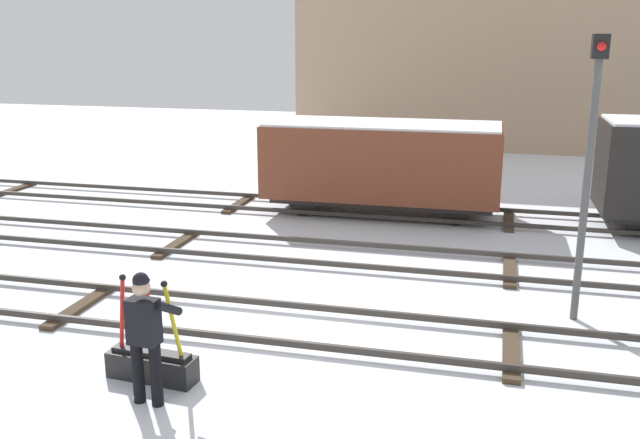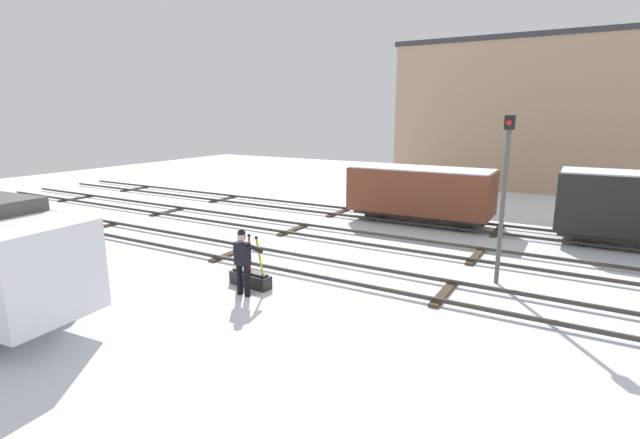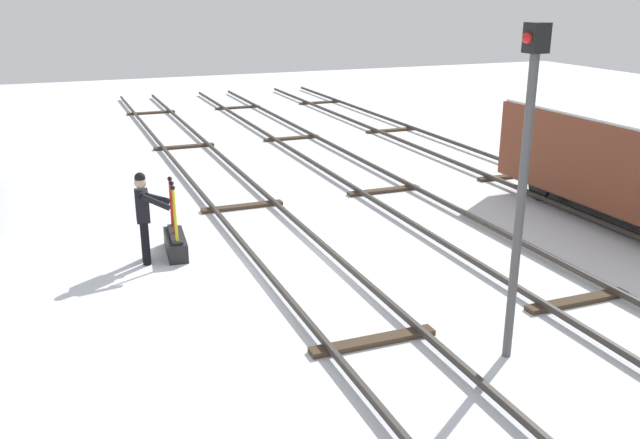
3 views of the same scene
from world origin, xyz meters
name	(u,v)px [view 2 (image 2 of 3)]	position (x,y,z in m)	size (l,w,h in m)	color
ground_plane	(324,272)	(0.00, 0.00, 0.00)	(60.00, 60.00, 0.00)	silver
track_main_line	(324,269)	(0.00, 0.00, 0.11)	(44.00, 1.94, 0.18)	#38332D
track_siding_near	(375,240)	(0.00, 3.70, 0.11)	(44.00, 1.94, 0.18)	#38332D
track_siding_far	(411,220)	(0.00, 7.54, 0.11)	(44.00, 1.94, 0.18)	#38332D
switch_lever_frame	(250,277)	(-1.16, -1.98, 0.25)	(1.27, 0.47, 1.45)	black
rail_worker	(243,258)	(-0.90, -2.56, 0.98)	(0.57, 0.69, 1.74)	black
signal_post	(504,185)	(4.52, 1.58, 2.70)	(0.24, 0.32, 4.50)	#4C4C4C
apartment_building	(519,115)	(2.20, 20.73, 4.48)	(14.58, 5.54, 8.94)	tan
freight_car_back_track	(420,191)	(0.35, 7.54, 1.36)	(5.85, 2.26, 2.35)	#2D2B28
perched_bird_roof_left	(460,41)	(-1.57, 19.99, 9.00)	(0.20, 0.28, 0.13)	#333338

